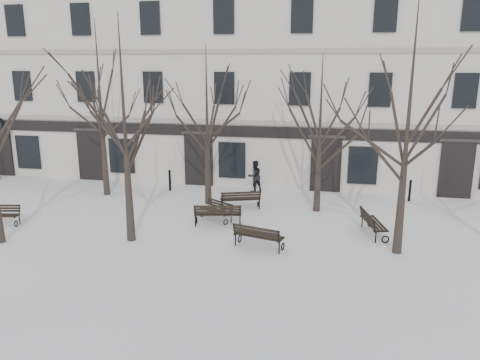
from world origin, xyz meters
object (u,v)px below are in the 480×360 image
(bench_2, at_px, (258,236))
(bench_5, at_px, (372,222))
(tree_1, at_px, (123,104))
(bench_1, at_px, (218,214))
(bench_4, at_px, (241,199))
(tree_2, at_px, (410,101))
(bench_3, at_px, (217,210))

(bench_2, height_order, bench_5, bench_5)
(bench_5, bearing_deg, tree_1, 91.47)
(bench_1, bearing_deg, bench_5, 170.91)
(bench_2, xyz_separation_m, bench_5, (4.27, 2.29, 0.01))
(bench_4, bearing_deg, bench_1, 59.36)
(bench_2, bearing_deg, tree_2, -158.21)
(bench_3, distance_m, bench_4, 1.79)
(tree_1, relative_size, bench_1, 4.08)
(bench_2, relative_size, bench_4, 1.00)
(tree_1, relative_size, tree_2, 0.96)
(bench_3, bearing_deg, bench_5, 28.17)
(bench_3, distance_m, bench_5, 6.58)
(bench_3, xyz_separation_m, bench_4, (0.74, 1.63, 0.06))
(tree_2, bearing_deg, bench_2, -173.44)
(bench_4, xyz_separation_m, bench_5, (5.81, -2.27, 0.01))
(bench_1, xyz_separation_m, bench_3, (-0.22, 0.79, -0.10))
(bench_3, height_order, bench_4, bench_4)
(bench_2, bearing_deg, bench_5, -136.58)
(tree_1, height_order, bench_2, tree_1)
(tree_1, relative_size, bench_5, 4.23)
(bench_1, bearing_deg, bench_4, -112.43)
(bench_1, height_order, bench_2, bench_1)
(bench_1, relative_size, bench_3, 1.25)
(bench_2, relative_size, bench_5, 0.99)
(tree_2, relative_size, bench_4, 4.49)
(bench_4, bearing_deg, bench_3, 47.09)
(tree_1, distance_m, bench_2, 6.91)
(bench_2, relative_size, bench_3, 1.19)
(tree_1, bearing_deg, bench_5, 14.33)
(bench_1, xyz_separation_m, bench_5, (6.32, 0.15, -0.02))
(tree_2, xyz_separation_m, bench_4, (-6.58, 3.98, -4.99))
(bench_5, bearing_deg, bench_1, 78.47)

